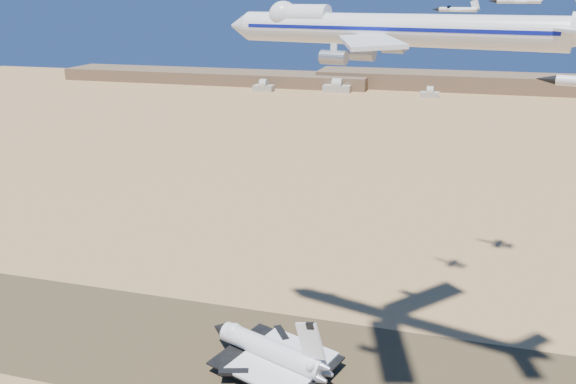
% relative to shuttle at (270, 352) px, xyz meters
% --- Properties ---
extents(ground, '(1200.00, 1200.00, 0.00)m').
position_rel_shuttle_xyz_m(ground, '(-10.85, 3.12, -5.28)').
color(ground, '#A48048').
rests_on(ground, ground).
extents(runway, '(600.00, 50.00, 0.06)m').
position_rel_shuttle_xyz_m(runway, '(-10.85, 3.12, -5.25)').
color(runway, '#4A3E25').
rests_on(runway, ground).
extents(ridgeline, '(960.00, 90.00, 18.00)m').
position_rel_shuttle_xyz_m(ridgeline, '(54.46, 530.43, 2.35)').
color(ridgeline, brown).
rests_on(ridgeline, ground).
extents(hangars, '(200.50, 29.50, 30.00)m').
position_rel_shuttle_xyz_m(hangars, '(-74.85, 481.56, -0.45)').
color(hangars, beige).
rests_on(hangars, ground).
extents(shuttle, '(40.35, 32.84, 19.63)m').
position_rel_shuttle_xyz_m(shuttle, '(0.00, 0.00, 0.00)').
color(shuttle, silver).
rests_on(shuttle, runway).
extents(carrier_747, '(85.81, 64.48, 21.38)m').
position_rel_shuttle_xyz_m(carrier_747, '(25.08, 2.01, 86.27)').
color(carrier_747, white).
extents(crew_a, '(0.52, 0.73, 1.87)m').
position_rel_shuttle_xyz_m(crew_a, '(8.97, -5.53, -4.28)').
color(crew_a, red).
rests_on(crew_a, runway).
extents(chase_jet_e, '(13.44, 8.00, 3.48)m').
position_rel_shuttle_xyz_m(chase_jet_e, '(42.00, 46.89, 89.73)').
color(chase_jet_e, white).
extents(chase_jet_f, '(16.13, 9.37, 4.10)m').
position_rel_shuttle_xyz_m(chase_jet_f, '(60.35, 70.19, 91.93)').
color(chase_jet_f, white).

